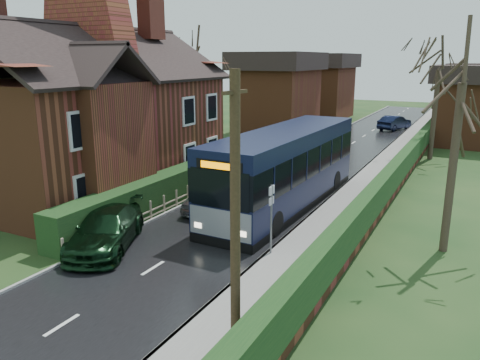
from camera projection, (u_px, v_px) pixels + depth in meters
The scene contains 18 objects.
ground at pixel (185, 248), 17.84m from camera, with size 140.00×140.00×0.00m, color #354B20.
road at pixel (284, 186), 26.45m from camera, with size 6.00×100.00×0.02m, color black.
pavement at pixel (359, 195), 24.55m from camera, with size 2.50×100.00×0.14m, color slate.
kerb_right at pixel (336, 192), 25.08m from camera, with size 0.12×100.00×0.14m, color gray.
kerb_left at pixel (236, 180), 27.79m from camera, with size 0.12×100.00×0.10m, color gray.
front_hedge at pixel (175, 185), 23.67m from camera, with size 1.20×16.00×1.60m, color black.
picket_fence at pixel (188, 194), 23.42m from camera, with size 0.10×16.00×0.90m, color #9C856A, non-canonical shape.
right_wall_hedge at pixel (391, 181), 23.63m from camera, with size 0.60×50.00×1.80m.
brick_house at pixel (95, 110), 24.71m from camera, with size 9.30×14.60×10.30m.
bus at pixel (285, 169), 22.53m from camera, with size 3.17×12.41×3.75m.
car_silver at pixel (213, 194), 22.37m from camera, with size 1.73×4.31×1.47m, color #A8A8AD.
car_green at pixel (106, 229), 17.79m from camera, with size 2.03×4.99×1.45m, color black.
car_distant at pixel (394, 123), 47.40m from camera, with size 1.53×4.39×1.45m, color black.
bus_stop_sign at pixel (271, 210), 16.67m from camera, with size 0.08×0.41×2.71m.
telegraph_pole at pixel (235, 222), 10.54m from camera, with size 0.23×0.88×6.83m.
tree_right_near at pixel (464, 70), 15.97m from camera, with size 4.11×4.11×8.88m.
tree_right_far at pixel (440, 63), 32.01m from camera, with size 4.68×4.68×9.05m.
tree_house_side at pixel (200, 53), 35.10m from camera, with size 4.39×4.39×9.97m.
Camera 1 is at (9.45, -13.82, 7.02)m, focal length 35.00 mm.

